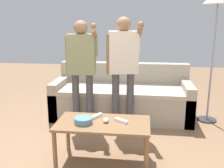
{
  "coord_description": "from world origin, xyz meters",
  "views": [
    {
      "loc": [
        0.5,
        -2.48,
        1.5
      ],
      "look_at": [
        0.14,
        0.45,
        0.76
      ],
      "focal_mm": 41.46,
      "sensor_mm": 36.0,
      "label": 1
    }
  ],
  "objects_px": {
    "floor_lamp": "(218,4)",
    "game_remote_wand_near": "(121,121)",
    "game_remote_wand_far": "(97,116)",
    "player_center": "(123,61)",
    "game_remote_nunchuk": "(106,120)",
    "snack_bowl": "(83,120)",
    "couch": "(122,98)",
    "coffee_table": "(103,128)",
    "player_left": "(82,62)"
  },
  "relations": [
    {
      "from": "snack_bowl",
      "to": "player_left",
      "type": "distance_m",
      "value": 1.06
    },
    {
      "from": "floor_lamp",
      "to": "game_remote_wand_far",
      "type": "distance_m",
      "value": 2.28
    },
    {
      "from": "player_left",
      "to": "game_remote_wand_far",
      "type": "height_order",
      "value": "player_left"
    },
    {
      "from": "floor_lamp",
      "to": "snack_bowl",
      "type": "bearing_deg",
      "value": -138.15
    },
    {
      "from": "coffee_table",
      "to": "player_center",
      "type": "xyz_separation_m",
      "value": [
        0.13,
        0.9,
        0.57
      ]
    },
    {
      "from": "floor_lamp",
      "to": "game_remote_wand_near",
      "type": "relative_size",
      "value": 12.83
    },
    {
      "from": "game_remote_wand_near",
      "to": "player_center",
      "type": "bearing_deg",
      "value": 93.63
    },
    {
      "from": "couch",
      "to": "coffee_table",
      "type": "height_order",
      "value": "couch"
    },
    {
      "from": "game_remote_wand_near",
      "to": "snack_bowl",
      "type": "bearing_deg",
      "value": -168.72
    },
    {
      "from": "floor_lamp",
      "to": "player_center",
      "type": "relative_size",
      "value": 1.26
    },
    {
      "from": "game_remote_wand_far",
      "to": "game_remote_wand_near",
      "type": "bearing_deg",
      "value": -20.09
    },
    {
      "from": "game_remote_wand_near",
      "to": "game_remote_wand_far",
      "type": "height_order",
      "value": "same"
    },
    {
      "from": "game_remote_nunchuk",
      "to": "game_remote_wand_far",
      "type": "bearing_deg",
      "value": 134.86
    },
    {
      "from": "coffee_table",
      "to": "snack_bowl",
      "type": "distance_m",
      "value": 0.22
    },
    {
      "from": "couch",
      "to": "game_remote_wand_near",
      "type": "distance_m",
      "value": 1.42
    },
    {
      "from": "couch",
      "to": "game_remote_wand_far",
      "type": "height_order",
      "value": "couch"
    },
    {
      "from": "couch",
      "to": "player_center",
      "type": "xyz_separation_m",
      "value": [
        0.06,
        -0.53,
        0.68
      ]
    },
    {
      "from": "floor_lamp",
      "to": "player_center",
      "type": "xyz_separation_m",
      "value": [
        -1.25,
        -0.46,
        -0.74
      ]
    },
    {
      "from": "snack_bowl",
      "to": "game_remote_nunchuk",
      "type": "distance_m",
      "value": 0.23
    },
    {
      "from": "snack_bowl",
      "to": "game_remote_nunchuk",
      "type": "bearing_deg",
      "value": 14.26
    },
    {
      "from": "player_left",
      "to": "game_remote_nunchuk",
      "type": "bearing_deg",
      "value": -62.56
    },
    {
      "from": "snack_bowl",
      "to": "floor_lamp",
      "type": "distance_m",
      "value": 2.44
    },
    {
      "from": "game_remote_wand_near",
      "to": "game_remote_nunchuk",
      "type": "bearing_deg",
      "value": -173.09
    },
    {
      "from": "game_remote_nunchuk",
      "to": "game_remote_wand_near",
      "type": "bearing_deg",
      "value": 6.91
    },
    {
      "from": "couch",
      "to": "player_center",
      "type": "height_order",
      "value": "player_center"
    },
    {
      "from": "snack_bowl",
      "to": "floor_lamp",
      "type": "xyz_separation_m",
      "value": [
        1.58,
        1.41,
        1.21
      ]
    },
    {
      "from": "snack_bowl",
      "to": "game_remote_nunchuk",
      "type": "height_order",
      "value": "snack_bowl"
    },
    {
      "from": "couch",
      "to": "game_remote_wand_near",
      "type": "relative_size",
      "value": 14.05
    },
    {
      "from": "coffee_table",
      "to": "player_left",
      "type": "distance_m",
      "value": 1.12
    },
    {
      "from": "coffee_table",
      "to": "game_remote_wand_far",
      "type": "xyz_separation_m",
      "value": [
        -0.09,
        0.13,
        0.08
      ]
    },
    {
      "from": "coffee_table",
      "to": "snack_bowl",
      "type": "bearing_deg",
      "value": -166.31
    },
    {
      "from": "floor_lamp",
      "to": "player_left",
      "type": "relative_size",
      "value": 1.3
    },
    {
      "from": "coffee_table",
      "to": "player_left",
      "type": "bearing_deg",
      "value": 115.58
    },
    {
      "from": "snack_bowl",
      "to": "player_left",
      "type": "height_order",
      "value": "player_left"
    },
    {
      "from": "game_remote_wand_near",
      "to": "game_remote_wand_far",
      "type": "xyz_separation_m",
      "value": [
        -0.28,
        0.1,
        0.0
      ]
    },
    {
      "from": "coffee_table",
      "to": "floor_lamp",
      "type": "xyz_separation_m",
      "value": [
        1.38,
        1.37,
        1.3
      ]
    },
    {
      "from": "snack_bowl",
      "to": "game_remote_wand_near",
      "type": "height_order",
      "value": "snack_bowl"
    },
    {
      "from": "coffee_table",
      "to": "floor_lamp",
      "type": "bearing_deg",
      "value": 44.66
    },
    {
      "from": "player_left",
      "to": "game_remote_wand_near",
      "type": "xyz_separation_m",
      "value": [
        0.61,
        -0.86,
        -0.46
      ]
    },
    {
      "from": "snack_bowl",
      "to": "coffee_table",
      "type": "bearing_deg",
      "value": 13.69
    },
    {
      "from": "floor_lamp",
      "to": "couch",
      "type": "bearing_deg",
      "value": 176.93
    },
    {
      "from": "floor_lamp",
      "to": "game_remote_wand_near",
      "type": "bearing_deg",
      "value": -131.75
    },
    {
      "from": "game_remote_wand_near",
      "to": "game_remote_wand_far",
      "type": "bearing_deg",
      "value": 159.91
    },
    {
      "from": "game_remote_nunchuk",
      "to": "game_remote_wand_far",
      "type": "xyz_separation_m",
      "value": [
        -0.12,
        0.12,
        -0.01
      ]
    },
    {
      "from": "game_remote_nunchuk",
      "to": "game_remote_wand_far",
      "type": "height_order",
      "value": "game_remote_nunchuk"
    },
    {
      "from": "game_remote_wand_near",
      "to": "couch",
      "type": "bearing_deg",
      "value": 94.54
    },
    {
      "from": "player_left",
      "to": "game_remote_wand_far",
      "type": "bearing_deg",
      "value": -66.11
    },
    {
      "from": "couch",
      "to": "snack_bowl",
      "type": "relative_size",
      "value": 11.24
    },
    {
      "from": "floor_lamp",
      "to": "game_remote_wand_far",
      "type": "xyz_separation_m",
      "value": [
        -1.47,
        -1.23,
        -1.23
      ]
    },
    {
      "from": "player_left",
      "to": "player_center",
      "type": "height_order",
      "value": "player_center"
    }
  ]
}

